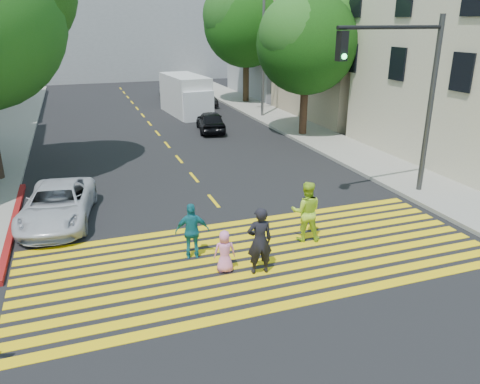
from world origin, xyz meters
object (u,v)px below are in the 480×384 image
tree_right_near (308,38)px  silver_car (170,91)px  pedestrian_child (225,251)px  traffic_signal (408,84)px  dark_car_parked (204,98)px  dark_car_near (211,121)px  white_sedan (58,204)px  white_van (187,96)px  pedestrian_extra (192,231)px  pedestrian_woman (306,211)px  tree_right_far (247,19)px  pedestrian_man (260,241)px

tree_right_near → silver_car: bearing=105.3°
pedestrian_child → traffic_signal: (7.87, 3.19, 3.70)m
traffic_signal → tree_right_near: bearing=77.1°
dark_car_parked → dark_car_near: bearing=-104.8°
silver_car → dark_car_parked: size_ratio=1.14×
white_sedan → white_van: bearing=72.9°
dark_car_near → traffic_signal: (3.50, -13.32, 3.66)m
tree_right_near → pedestrian_extra: size_ratio=4.97×
dark_car_near → traffic_signal: traffic_signal is taller
silver_car → dark_car_parked: bearing=114.5°
tree_right_near → silver_car: size_ratio=1.98×
pedestrian_woman → traffic_signal: (4.93, 2.15, 3.35)m
pedestrian_child → dark_car_parked: size_ratio=0.33×
tree_right_near → pedestrian_child: tree_right_near is taller
tree_right_far → dark_car_near: size_ratio=2.57×
pedestrian_man → pedestrian_extra: pedestrian_man is taller
white_sedan → dark_car_parked: bearing=71.6°
pedestrian_woman → pedestrian_man: bearing=55.1°
dark_car_near → silver_car: 13.82m
pedestrian_man → dark_car_parked: (5.54, 25.84, -0.35)m
tree_right_far → tree_right_near: bearing=-94.3°
silver_car → pedestrian_child: bearing=86.1°
dark_car_near → pedestrian_child: bearing=83.9°
pedestrian_woman → traffic_signal: bearing=-135.4°
pedestrian_man → dark_car_near: (3.51, 16.89, -0.31)m
pedestrian_woman → pedestrian_child: size_ratio=1.59×
pedestrian_child → silver_car: size_ratio=0.29×
pedestrian_child → dark_car_near: (4.36, 16.51, 0.04)m
pedestrian_man → white_sedan: pedestrian_man is taller
dark_car_parked → white_van: 3.81m
silver_car → traffic_signal: traffic_signal is taller
tree_right_near → silver_car: 17.99m
pedestrian_extra → dark_car_near: (4.98, 15.44, -0.18)m
dark_car_near → pedestrian_man: bearing=87.0°
dark_car_parked → pedestrian_man: bearing=-104.2°
tree_right_far → pedestrian_man: tree_right_far is taller
dark_car_near → silver_car: dark_car_near is taller
white_sedan → silver_car: 26.83m
tree_right_far → white_van: 8.54m
pedestrian_child → dark_car_near: 17.08m
pedestrian_extra → white_van: 21.86m
pedestrian_extra → white_van: size_ratio=0.27×
white_van → pedestrian_child: bearing=-105.7°
pedestrian_extra → dark_car_parked: (7.00, 24.39, -0.23)m
tree_right_far → silver_car: size_ratio=2.33×
white_van → traffic_signal: 19.74m
dark_car_parked → white_van: size_ratio=0.60×
pedestrian_child → pedestrian_man: bearing=167.1°
pedestrian_child → dark_car_near: size_ratio=0.32×
tree_right_near → traffic_signal: 10.61m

